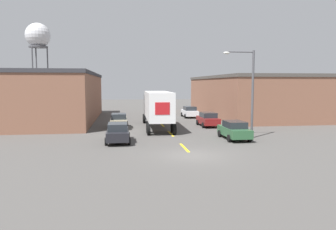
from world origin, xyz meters
name	(u,v)px	position (x,y,z in m)	size (l,w,h in m)	color
ground_plane	(192,155)	(0.00, 0.00, 0.00)	(160.00, 160.00, 0.00)	#4C4947
road_centerline	(171,134)	(0.00, 9.50, 0.00)	(0.20, 17.00, 0.01)	yellow
warehouse_left	(42,97)	(-14.69, 22.89, 3.06)	(13.69, 24.39, 6.12)	brown
warehouse_right	(251,96)	(14.44, 25.64, 2.93)	(13.19, 24.68, 5.86)	brown
semi_truck	(157,106)	(-0.82, 14.04, 2.32)	(2.93, 12.18, 3.88)	black
parked_car_left_near	(118,132)	(-4.88, 5.60, 0.80)	(1.94, 4.23, 1.56)	black
parked_car_left_far	(119,121)	(-4.88, 14.27, 0.80)	(1.94, 4.23, 1.56)	tan
parked_car_right_far	(190,112)	(4.88, 24.27, 0.80)	(1.94, 4.23, 1.56)	silver
parked_car_right_near	(234,130)	(4.88, 5.71, 0.80)	(1.94, 4.23, 1.56)	#2D5B38
parked_car_right_mid	(208,119)	(4.88, 14.32, 0.80)	(1.94, 4.23, 1.56)	maroon
water_tower	(38,37)	(-22.22, 53.63, 14.80)	(5.22, 5.22, 17.66)	#47474C
street_lamp	(249,87)	(6.26, 6.15, 4.42)	(2.76, 0.32, 7.52)	#4C4C51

